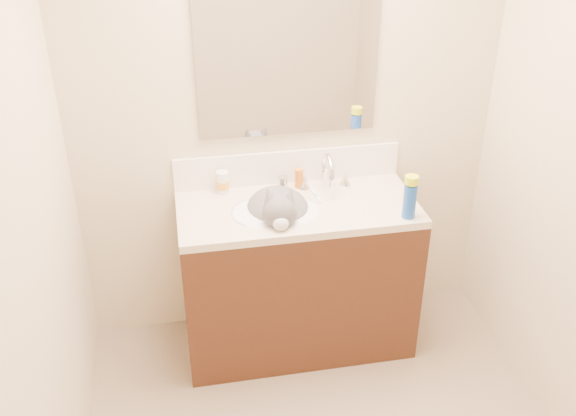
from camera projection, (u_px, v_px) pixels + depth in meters
name	position (u px, v px, depth m)	size (l,w,h in m)	color
room_shell	(360.00, 181.00, 2.05)	(2.24, 2.54, 2.52)	beige
vanity_cabinet	(297.00, 279.00, 3.42)	(1.20, 0.55, 0.82)	#3D1E11
counter_slab	(298.00, 209.00, 3.21)	(1.20, 0.55, 0.04)	beige
basin	(275.00, 223.00, 3.19)	(0.45, 0.36, 0.14)	white
faucet	(327.00, 175.00, 3.30)	(0.28, 0.20, 0.21)	silver
cat	(279.00, 212.00, 3.17)	(0.37, 0.47, 0.34)	#535154
backsplash	(288.00, 167.00, 3.38)	(1.20, 0.02, 0.18)	white
mirror	(288.00, 56.00, 3.09)	(0.90, 0.02, 0.80)	white
pill_bottle	(223.00, 182.00, 3.29)	(0.06, 0.06, 0.12)	white
pill_label	(223.00, 184.00, 3.29)	(0.07, 0.07, 0.04)	orange
silver_jar	(283.00, 182.00, 3.35)	(0.05, 0.05, 0.06)	#B7B7BC
amber_bottle	(299.00, 178.00, 3.34)	(0.04, 0.04, 0.11)	orange
toothbrush	(316.00, 196.00, 3.27)	(0.01, 0.14, 0.01)	white
toothbrush_head	(316.00, 195.00, 3.27)	(0.01, 0.03, 0.01)	#6FC3EC
spray_can	(410.00, 201.00, 3.06)	(0.06, 0.06, 0.17)	#194BB1
spray_cap	(412.00, 180.00, 3.00)	(0.07, 0.07, 0.04)	#D2E818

